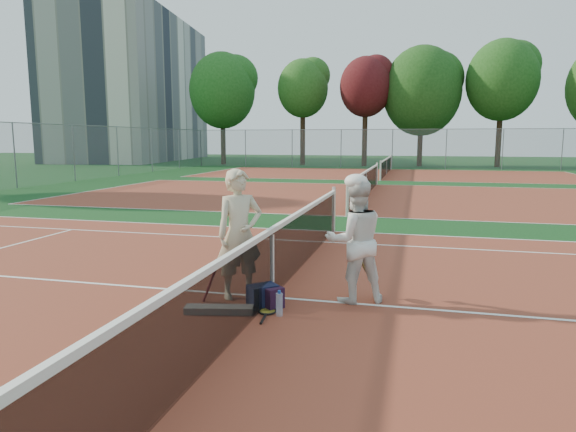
{
  "coord_description": "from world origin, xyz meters",
  "views": [
    {
      "loc": [
        1.96,
        -6.83,
        2.25
      ],
      "look_at": [
        0.0,
        0.92,
        1.05
      ],
      "focal_mm": 32.0,
      "sensor_mm": 36.0,
      "label": 1
    }
  ],
  "objects_px": {
    "apartment_block": "(134,90)",
    "racket_red": "(215,282)",
    "player_b": "(355,241)",
    "player_a": "(240,234)",
    "water_bottle": "(279,305)",
    "net_main": "(272,263)",
    "racket_black_held": "(366,279)",
    "racket_spare": "(268,311)",
    "sports_bag_purple": "(270,296)",
    "sports_bag_navy": "(263,296)"
  },
  "relations": [
    {
      "from": "net_main",
      "to": "player_b",
      "type": "relative_size",
      "value": 6.38
    },
    {
      "from": "apartment_block",
      "to": "racket_black_held",
      "type": "relative_size",
      "value": 39.64
    },
    {
      "from": "net_main",
      "to": "racket_spare",
      "type": "xyz_separation_m",
      "value": [
        0.11,
        -0.62,
        -0.49
      ]
    },
    {
      "from": "sports_bag_purple",
      "to": "apartment_block",
      "type": "bearing_deg",
      "value": 122.31
    },
    {
      "from": "sports_bag_navy",
      "to": "player_a",
      "type": "bearing_deg",
      "value": 143.43
    },
    {
      "from": "racket_red",
      "to": "water_bottle",
      "type": "xyz_separation_m",
      "value": [
        1.01,
        -0.33,
        -0.14
      ]
    },
    {
      "from": "player_a",
      "to": "sports_bag_navy",
      "type": "relative_size",
      "value": 4.83
    },
    {
      "from": "apartment_block",
      "to": "racket_red",
      "type": "bearing_deg",
      "value": -58.42
    },
    {
      "from": "net_main",
      "to": "sports_bag_navy",
      "type": "height_order",
      "value": "net_main"
    },
    {
      "from": "player_b",
      "to": "racket_spare",
      "type": "bearing_deg",
      "value": 12.33
    },
    {
      "from": "sports_bag_navy",
      "to": "sports_bag_purple",
      "type": "bearing_deg",
      "value": 9.45
    },
    {
      "from": "player_a",
      "to": "net_main",
      "type": "bearing_deg",
      "value": -28.3
    },
    {
      "from": "apartment_block",
      "to": "racket_red",
      "type": "distance_m",
      "value": 52.61
    },
    {
      "from": "player_b",
      "to": "racket_red",
      "type": "height_order",
      "value": "player_b"
    },
    {
      "from": "racket_black_held",
      "to": "racket_spare",
      "type": "xyz_separation_m",
      "value": [
        -1.19,
        -0.95,
        -0.26
      ]
    },
    {
      "from": "water_bottle",
      "to": "apartment_block",
      "type": "bearing_deg",
      "value": 122.33
    },
    {
      "from": "player_b",
      "to": "racket_black_held",
      "type": "xyz_separation_m",
      "value": [
        0.14,
        0.19,
        -0.58
      ]
    },
    {
      "from": "racket_spare",
      "to": "racket_red",
      "type": "bearing_deg",
      "value": 68.44
    },
    {
      "from": "player_a",
      "to": "player_b",
      "type": "bearing_deg",
      "value": -31.26
    },
    {
      "from": "racket_spare",
      "to": "apartment_block",
      "type": "bearing_deg",
      "value": 26.07
    },
    {
      "from": "player_a",
      "to": "racket_spare",
      "type": "height_order",
      "value": "player_a"
    },
    {
      "from": "sports_bag_purple",
      "to": "net_main",
      "type": "bearing_deg",
      "value": 101.49
    },
    {
      "from": "racket_spare",
      "to": "water_bottle",
      "type": "height_order",
      "value": "water_bottle"
    },
    {
      "from": "net_main",
      "to": "racket_red",
      "type": "relative_size",
      "value": 19.25
    },
    {
      "from": "racket_black_held",
      "to": "racket_spare",
      "type": "height_order",
      "value": "racket_black_held"
    },
    {
      "from": "player_b",
      "to": "sports_bag_navy",
      "type": "distance_m",
      "value": 1.48
    },
    {
      "from": "racket_spare",
      "to": "sports_bag_purple",
      "type": "relative_size",
      "value": 1.71
    },
    {
      "from": "water_bottle",
      "to": "racket_black_held",
      "type": "bearing_deg",
      "value": 46.32
    },
    {
      "from": "sports_bag_purple",
      "to": "water_bottle",
      "type": "bearing_deg",
      "value": -56.02
    },
    {
      "from": "player_b",
      "to": "racket_black_held",
      "type": "distance_m",
      "value": 0.63
    },
    {
      "from": "net_main",
      "to": "sports_bag_purple",
      "type": "bearing_deg",
      "value": -78.51
    },
    {
      "from": "racket_spare",
      "to": "sports_bag_navy",
      "type": "distance_m",
      "value": 0.28
    },
    {
      "from": "player_a",
      "to": "sports_bag_purple",
      "type": "height_order",
      "value": "player_a"
    },
    {
      "from": "apartment_block",
      "to": "player_b",
      "type": "xyz_separation_m",
      "value": [
        29.15,
        -43.86,
        -6.64
      ]
    },
    {
      "from": "racket_black_held",
      "to": "racket_spare",
      "type": "relative_size",
      "value": 0.92
    },
    {
      "from": "player_b",
      "to": "racket_black_held",
      "type": "bearing_deg",
      "value": -151.29
    },
    {
      "from": "apartment_block",
      "to": "racket_spare",
      "type": "xyz_separation_m",
      "value": [
        28.11,
        -44.62,
        -7.49
      ]
    },
    {
      "from": "player_b",
      "to": "racket_red",
      "type": "distance_m",
      "value": 2.02
    },
    {
      "from": "racket_red",
      "to": "sports_bag_purple",
      "type": "distance_m",
      "value": 0.8
    },
    {
      "from": "racket_red",
      "to": "racket_spare",
      "type": "bearing_deg",
      "value": -28.98
    },
    {
      "from": "sports_bag_navy",
      "to": "racket_black_held",
      "type": "bearing_deg",
      "value": 29.22
    },
    {
      "from": "racket_red",
      "to": "sports_bag_purple",
      "type": "xyz_separation_m",
      "value": [
        0.79,
        0.0,
        -0.14
      ]
    },
    {
      "from": "net_main",
      "to": "apartment_block",
      "type": "distance_m",
      "value": 52.62
    },
    {
      "from": "racket_red",
      "to": "player_a",
      "type": "bearing_deg",
      "value": 36.19
    },
    {
      "from": "sports_bag_navy",
      "to": "sports_bag_purple",
      "type": "xyz_separation_m",
      "value": [
        0.1,
        0.02,
        -0.01
      ]
    },
    {
      "from": "player_b",
      "to": "sports_bag_navy",
      "type": "height_order",
      "value": "player_b"
    },
    {
      "from": "player_b",
      "to": "water_bottle",
      "type": "height_order",
      "value": "player_b"
    },
    {
      "from": "apartment_block",
      "to": "sports_bag_purple",
      "type": "bearing_deg",
      "value": -57.69
    },
    {
      "from": "racket_black_held",
      "to": "sports_bag_purple",
      "type": "bearing_deg",
      "value": 3.78
    },
    {
      "from": "racket_spare",
      "to": "net_main",
      "type": "bearing_deg",
      "value": 4.21
    }
  ]
}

